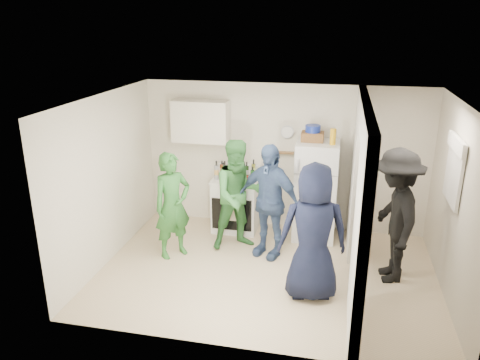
% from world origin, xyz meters
% --- Properties ---
extents(floor, '(4.80, 4.80, 0.00)m').
position_xyz_m(floor, '(0.00, 0.00, 0.00)').
color(floor, '#D0B593').
rests_on(floor, ground).
extents(wall_back, '(4.80, 0.00, 4.80)m').
position_xyz_m(wall_back, '(0.00, 1.70, 1.25)').
color(wall_back, silver).
rests_on(wall_back, floor).
extents(wall_front, '(4.80, 0.00, 4.80)m').
position_xyz_m(wall_front, '(0.00, -1.70, 1.25)').
color(wall_front, silver).
rests_on(wall_front, floor).
extents(wall_left, '(0.00, 3.40, 3.40)m').
position_xyz_m(wall_left, '(-2.40, 0.00, 1.25)').
color(wall_left, silver).
rests_on(wall_left, floor).
extents(wall_right, '(0.00, 3.40, 3.40)m').
position_xyz_m(wall_right, '(2.40, 0.00, 1.25)').
color(wall_right, silver).
rests_on(wall_right, floor).
extents(ceiling, '(4.80, 4.80, 0.00)m').
position_xyz_m(ceiling, '(0.00, 0.00, 2.50)').
color(ceiling, white).
rests_on(ceiling, wall_back).
extents(partition_pier_back, '(0.12, 1.20, 2.50)m').
position_xyz_m(partition_pier_back, '(1.20, 1.10, 1.25)').
color(partition_pier_back, silver).
rests_on(partition_pier_back, floor).
extents(partition_pier_front, '(0.12, 1.20, 2.50)m').
position_xyz_m(partition_pier_front, '(1.20, -1.10, 1.25)').
color(partition_pier_front, silver).
rests_on(partition_pier_front, floor).
extents(partition_header, '(0.12, 1.00, 0.40)m').
position_xyz_m(partition_header, '(1.20, 0.00, 2.30)').
color(partition_header, silver).
rests_on(partition_header, partition_pier_back).
extents(stove, '(0.78, 0.65, 0.93)m').
position_xyz_m(stove, '(-0.76, 1.37, 0.46)').
color(stove, white).
rests_on(stove, floor).
extents(upper_cabinet, '(0.95, 0.34, 0.70)m').
position_xyz_m(upper_cabinet, '(-1.40, 1.52, 1.85)').
color(upper_cabinet, silver).
rests_on(upper_cabinet, wall_back).
extents(fridge, '(0.68, 0.66, 1.64)m').
position_xyz_m(fridge, '(0.58, 1.34, 0.82)').
color(fridge, silver).
rests_on(fridge, floor).
extents(wicker_basket, '(0.35, 0.25, 0.15)m').
position_xyz_m(wicker_basket, '(0.48, 1.39, 1.71)').
color(wicker_basket, brown).
rests_on(wicker_basket, fridge).
extents(blue_bowl, '(0.24, 0.24, 0.11)m').
position_xyz_m(blue_bowl, '(0.48, 1.39, 1.84)').
color(blue_bowl, navy).
rests_on(blue_bowl, wicker_basket).
extents(yellow_cup_stack_top, '(0.09, 0.09, 0.25)m').
position_xyz_m(yellow_cup_stack_top, '(0.80, 1.24, 1.76)').
color(yellow_cup_stack_top, gold).
rests_on(yellow_cup_stack_top, fridge).
extents(wall_clock, '(0.22, 0.02, 0.22)m').
position_xyz_m(wall_clock, '(0.05, 1.68, 1.70)').
color(wall_clock, white).
rests_on(wall_clock, wall_back).
extents(spice_shelf, '(0.35, 0.08, 0.03)m').
position_xyz_m(spice_shelf, '(0.00, 1.65, 1.35)').
color(spice_shelf, olive).
rests_on(spice_shelf, wall_back).
extents(nook_window, '(0.03, 0.70, 0.80)m').
position_xyz_m(nook_window, '(2.38, 0.20, 1.65)').
color(nook_window, black).
rests_on(nook_window, wall_right).
extents(nook_window_frame, '(0.04, 0.76, 0.86)m').
position_xyz_m(nook_window_frame, '(2.36, 0.20, 1.65)').
color(nook_window_frame, white).
rests_on(nook_window_frame, wall_right).
extents(nook_valance, '(0.04, 0.82, 0.18)m').
position_xyz_m(nook_valance, '(2.34, 0.20, 2.00)').
color(nook_valance, white).
rests_on(nook_valance, wall_right).
extents(yellow_cup_stack_stove, '(0.09, 0.09, 0.25)m').
position_xyz_m(yellow_cup_stack_stove, '(-0.88, 1.15, 1.05)').
color(yellow_cup_stack_stove, yellow).
rests_on(yellow_cup_stack_stove, stove).
extents(red_cup, '(0.09, 0.09, 0.12)m').
position_xyz_m(red_cup, '(-0.54, 1.17, 0.99)').
color(red_cup, '#AB130B').
rests_on(red_cup, stove).
extents(person_green_left, '(0.69, 0.71, 1.64)m').
position_xyz_m(person_green_left, '(-1.49, 0.24, 0.82)').
color(person_green_left, '#32752E').
rests_on(person_green_left, floor).
extents(person_green_center, '(1.08, 1.00, 1.77)m').
position_xyz_m(person_green_center, '(-0.57, 0.73, 0.88)').
color(person_green_center, '#367B3E').
rests_on(person_green_center, floor).
extents(person_denim, '(1.13, 0.80, 1.78)m').
position_xyz_m(person_denim, '(-0.07, 0.56, 0.89)').
color(person_denim, '#395A7E').
rests_on(person_denim, floor).
extents(person_navy, '(0.99, 0.75, 1.83)m').
position_xyz_m(person_navy, '(0.66, -0.46, 0.91)').
color(person_navy, black).
rests_on(person_navy, floor).
extents(person_nook, '(0.85, 1.30, 1.89)m').
position_xyz_m(person_nook, '(1.71, 0.23, 0.95)').
color(person_nook, black).
rests_on(person_nook, floor).
extents(bottle_a, '(0.07, 0.07, 0.25)m').
position_xyz_m(bottle_a, '(-1.04, 1.51, 1.05)').
color(bottle_a, brown).
rests_on(bottle_a, stove).
extents(bottle_b, '(0.06, 0.06, 0.33)m').
position_xyz_m(bottle_b, '(-0.93, 1.28, 1.09)').
color(bottle_b, '#194D1B').
rests_on(bottle_b, stove).
extents(bottle_c, '(0.08, 0.08, 0.24)m').
position_xyz_m(bottle_c, '(-0.84, 1.51, 1.05)').
color(bottle_c, '#9FA5AC').
rests_on(bottle_c, stove).
extents(bottle_d, '(0.07, 0.07, 0.26)m').
position_xyz_m(bottle_d, '(-0.75, 1.33, 1.05)').
color(bottle_d, brown).
rests_on(bottle_d, stove).
extents(bottle_e, '(0.06, 0.06, 0.25)m').
position_xyz_m(bottle_e, '(-0.65, 1.54, 1.05)').
color(bottle_e, '#90939F').
rests_on(bottle_e, stove).
extents(bottle_f, '(0.07, 0.07, 0.29)m').
position_xyz_m(bottle_f, '(-0.58, 1.40, 1.07)').
color(bottle_f, '#193714').
rests_on(bottle_f, stove).
extents(bottle_g, '(0.07, 0.07, 0.31)m').
position_xyz_m(bottle_g, '(-0.48, 1.50, 1.08)').
color(bottle_g, olive).
rests_on(bottle_g, stove).
extents(bottle_h, '(0.07, 0.07, 0.33)m').
position_xyz_m(bottle_h, '(-1.07, 1.25, 1.09)').
color(bottle_h, '#9699A1').
rests_on(bottle_h, stove).
extents(bottle_i, '(0.07, 0.07, 0.25)m').
position_xyz_m(bottle_i, '(-0.72, 1.45, 1.05)').
color(bottle_i, '#5A2B0F').
rests_on(bottle_i, stove).
extents(bottle_j, '(0.07, 0.07, 0.25)m').
position_xyz_m(bottle_j, '(-0.46, 1.29, 1.05)').
color(bottle_j, '#236623').
rests_on(bottle_j, stove).
extents(bottle_k, '(0.08, 0.08, 0.25)m').
position_xyz_m(bottle_k, '(-0.98, 1.40, 1.05)').
color(bottle_k, olive).
rests_on(bottle_k, stove).
extents(bottle_l, '(0.08, 0.08, 0.25)m').
position_xyz_m(bottle_l, '(-0.61, 1.24, 1.05)').
color(bottle_l, gray).
rests_on(bottle_l, stove).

